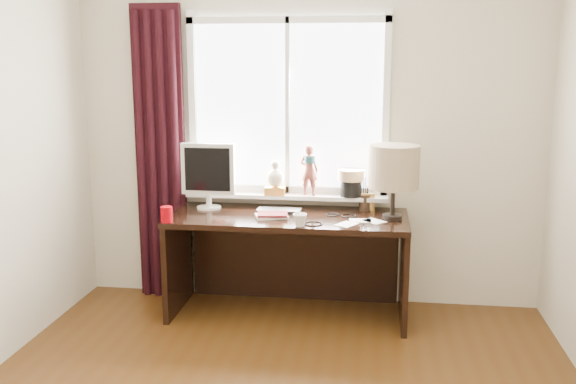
# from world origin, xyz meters

# --- Properties ---
(wall_back) EXTENTS (3.50, 0.00, 2.60)m
(wall_back) POSITION_xyz_m (0.00, 2.00, 1.30)
(wall_back) COLOR beige
(wall_back) RESTS_ON ground
(laptop) EXTENTS (0.32, 0.21, 0.03)m
(laptop) POSITION_xyz_m (-0.18, 1.72, 0.76)
(laptop) COLOR silver
(laptop) RESTS_ON desk
(mug) EXTENTS (0.12, 0.12, 0.09)m
(mug) POSITION_xyz_m (0.02, 1.33, 0.80)
(mug) COLOR white
(mug) RESTS_ON desk
(red_cup) EXTENTS (0.08, 0.08, 0.11)m
(red_cup) POSITION_xyz_m (-0.90, 1.33, 0.80)
(red_cup) COLOR #960008
(red_cup) RESTS_ON desk
(window) EXTENTS (1.52, 0.22, 1.40)m
(window) POSITION_xyz_m (-0.15, 1.95, 1.30)
(window) COLOR white
(window) RESTS_ON ground
(curtain) EXTENTS (0.38, 0.09, 2.25)m
(curtain) POSITION_xyz_m (-1.13, 1.91, 1.12)
(curtain) COLOR black
(curtain) RESTS_ON floor
(desk) EXTENTS (1.70, 0.70, 0.75)m
(desk) POSITION_xyz_m (-0.10, 1.73, 0.51)
(desk) COLOR black
(desk) RESTS_ON floor
(monitor) EXTENTS (0.40, 0.18, 0.49)m
(monitor) POSITION_xyz_m (-0.72, 1.77, 1.03)
(monitor) COLOR beige
(monitor) RESTS_ON desk
(notebook_stack) EXTENTS (0.26, 0.22, 0.03)m
(notebook_stack) POSITION_xyz_m (-0.21, 1.55, 0.77)
(notebook_stack) COLOR beige
(notebook_stack) RESTS_ON desk
(brush_holder) EXTENTS (0.09, 0.09, 0.25)m
(brush_holder) POSITION_xyz_m (0.44, 1.86, 0.81)
(brush_holder) COLOR black
(brush_holder) RESTS_ON desk
(icon_frame) EXTENTS (0.10, 0.03, 0.13)m
(icon_frame) POSITION_xyz_m (0.46, 1.84, 0.81)
(icon_frame) COLOR gold
(icon_frame) RESTS_ON desk
(table_lamp) EXTENTS (0.35, 0.35, 0.52)m
(table_lamp) POSITION_xyz_m (0.63, 1.62, 1.11)
(table_lamp) COLOR black
(table_lamp) RESTS_ON desk
(loose_papers) EXTENTS (0.36, 0.30, 0.00)m
(loose_papers) POSITION_xyz_m (0.42, 1.50, 0.75)
(loose_papers) COLOR white
(loose_papers) RESTS_ON desk
(desk_cables) EXTENTS (0.36, 0.41, 0.01)m
(desk_cables) POSITION_xyz_m (0.20, 1.55, 0.75)
(desk_cables) COLOR black
(desk_cables) RESTS_ON desk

